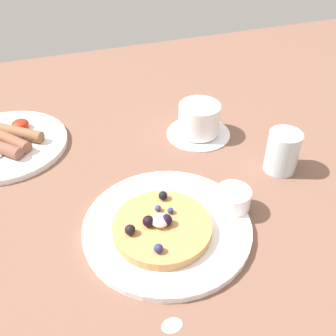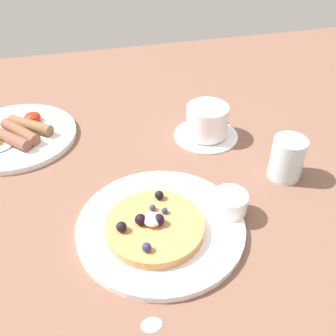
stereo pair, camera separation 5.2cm
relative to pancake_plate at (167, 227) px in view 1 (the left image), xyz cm
name	(u,v)px [view 1 (the left image)]	position (x,y,z in cm)	size (l,w,h in cm)	color
ground_plane	(160,199)	(1.69, 8.59, -2.11)	(197.54, 138.84, 3.00)	brown
pancake_plate	(167,227)	(0.00, 0.00, 0.00)	(26.98, 26.98, 1.22)	white
pancake_with_berries	(162,227)	(-1.29, -1.07, 1.56)	(15.48, 15.48, 3.40)	tan
syrup_ramekin	(233,198)	(11.69, 0.34, 2.31)	(5.82, 5.82, 3.30)	white
breakfast_plate	(4,145)	(-23.93, 32.87, -0.01)	(25.48, 25.48, 1.19)	white
fried_breakfast	(8,140)	(-22.79, 31.76, 1.70)	(14.50, 14.21, 2.65)	brown
coffee_saucer	(198,133)	(15.65, 23.79, -0.27)	(13.66, 13.66, 0.67)	white
coffee_cup	(199,118)	(15.69, 23.94, 3.43)	(8.73, 11.73, 6.48)	white
water_glass	(282,152)	(25.54, 7.56, 3.43)	(6.09, 6.09, 8.07)	silver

